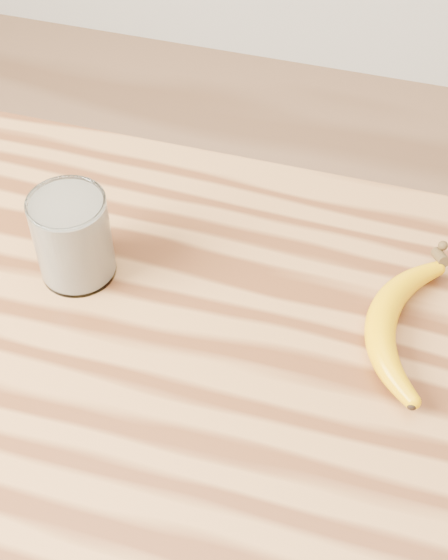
# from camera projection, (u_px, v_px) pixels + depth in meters

# --- Properties ---
(table) EXTENTS (1.20, 0.80, 0.90)m
(table) POSITION_uv_depth(u_px,v_px,m) (173.00, 493.00, 0.82)
(table) COLOR #A86F3C
(table) RESTS_ON ground
(smoothie_glass) EXTENTS (0.08, 0.08, 0.10)m
(smoothie_glass) POSITION_uv_depth(u_px,v_px,m) (73.00, 237.00, 0.82)
(smoothie_glass) COLOR white
(smoothie_glass) RESTS_ON table
(banana) EXTENTS (0.10, 0.26, 0.03)m
(banana) POSITION_uv_depth(u_px,v_px,m) (381.00, 319.00, 0.79)
(banana) COLOR #EAA300
(banana) RESTS_ON table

